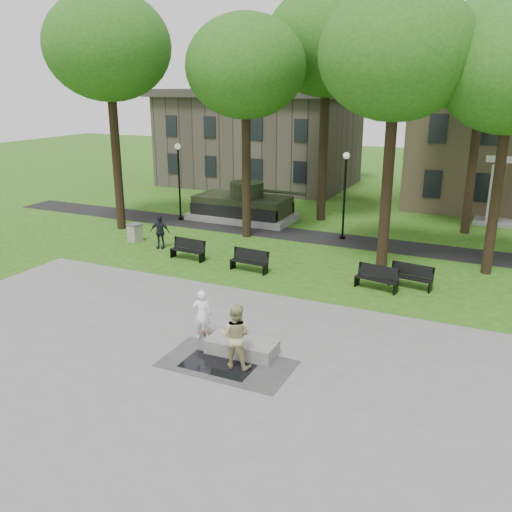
# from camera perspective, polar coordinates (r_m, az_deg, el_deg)

# --- Properties ---
(ground) EXTENTS (120.00, 120.00, 0.00)m
(ground) POSITION_cam_1_polar(r_m,az_deg,el_deg) (19.61, -2.63, -6.86)
(ground) COLOR #244E12
(ground) RESTS_ON ground
(plaza) EXTENTS (22.00, 16.00, 0.02)m
(plaza) POSITION_cam_1_polar(r_m,az_deg,el_deg) (15.86, -11.26, -13.49)
(plaza) COLOR gray
(plaza) RESTS_ON ground
(footpath) EXTENTS (44.00, 2.60, 0.01)m
(footpath) POSITION_cam_1_polar(r_m,az_deg,el_deg) (30.12, 8.00, 1.79)
(footpath) COLOR black
(footpath) RESTS_ON ground
(building_left) EXTENTS (15.00, 10.00, 7.20)m
(building_left) POSITION_cam_1_polar(r_m,az_deg,el_deg) (46.72, 0.46, 12.03)
(building_left) COLOR #4C443D
(building_left) RESTS_ON ground
(tree_0) EXTENTS (6.80, 6.80, 12.97)m
(tree_0) POSITION_cam_1_polar(r_m,az_deg,el_deg) (32.13, -15.32, 20.42)
(tree_0) COLOR black
(tree_0) RESTS_ON ground
(tree_1) EXTENTS (6.20, 6.20, 11.63)m
(tree_1) POSITION_cam_1_polar(r_m,az_deg,el_deg) (29.27, -1.09, 19.23)
(tree_1) COLOR black
(tree_1) RESTS_ON ground
(tree_2) EXTENTS (6.60, 6.60, 12.16)m
(tree_2) POSITION_cam_1_polar(r_m,az_deg,el_deg) (24.79, 14.60, 19.84)
(tree_2) COLOR black
(tree_2) RESTS_ON ground
(tree_4) EXTENTS (7.20, 7.20, 13.50)m
(tree_4) POSITION_cam_1_polar(r_m,az_deg,el_deg) (33.50, 7.49, 21.34)
(tree_4) COLOR black
(tree_4) RESTS_ON ground
(tree_5) EXTENTS (6.40, 6.40, 12.44)m
(tree_5) POSITION_cam_1_polar(r_m,az_deg,el_deg) (32.37, 23.05, 19.03)
(tree_5) COLOR black
(tree_5) RESTS_ON ground
(lamp_left) EXTENTS (0.36, 0.36, 4.73)m
(lamp_left) POSITION_cam_1_polar(r_m,az_deg,el_deg) (33.96, -8.12, 8.39)
(lamp_left) COLOR black
(lamp_left) RESTS_ON ground
(lamp_mid) EXTENTS (0.36, 0.36, 4.73)m
(lamp_mid) POSITION_cam_1_polar(r_m,az_deg,el_deg) (29.64, 9.33, 7.01)
(lamp_mid) COLOR black
(lamp_mid) RESTS_ON ground
(tank_monument) EXTENTS (7.45, 3.40, 2.40)m
(tank_monument) POSITION_cam_1_polar(r_m,az_deg,el_deg) (34.04, -1.38, 5.27)
(tank_monument) COLOR gray
(tank_monument) RESTS_ON ground
(puddle) EXTENTS (2.20, 1.20, 0.00)m
(puddle) POSITION_cam_1_polar(r_m,az_deg,el_deg) (16.72, -4.02, -11.39)
(puddle) COLOR black
(puddle) RESTS_ON plaza
(concrete_block) EXTENTS (2.23, 1.06, 0.45)m
(concrete_block) POSITION_cam_1_polar(r_m,az_deg,el_deg) (17.25, -1.48, -9.53)
(concrete_block) COLOR gray
(concrete_block) RESTS_ON plaza
(skateboard) EXTENTS (0.80, 0.43, 0.07)m
(skateboard) POSITION_cam_1_polar(r_m,az_deg,el_deg) (18.50, -4.90, -8.28)
(skateboard) COLOR brown
(skateboard) RESTS_ON plaza
(skateboarder) EXTENTS (0.75, 0.65, 1.72)m
(skateboarder) POSITION_cam_1_polar(r_m,az_deg,el_deg) (17.98, -5.71, -6.20)
(skateboarder) COLOR white
(skateboarder) RESTS_ON plaza
(friend_watching) EXTENTS (1.04, 0.84, 2.00)m
(friend_watching) POSITION_cam_1_polar(r_m,az_deg,el_deg) (16.18, -2.16, -8.41)
(friend_watching) COLOR tan
(friend_watching) RESTS_ON plaza
(pedestrian_walker) EXTENTS (1.09, 0.65, 1.74)m
(pedestrian_walker) POSITION_cam_1_polar(r_m,az_deg,el_deg) (28.36, -10.10, 2.52)
(pedestrian_walker) COLOR black
(pedestrian_walker) RESTS_ON ground
(park_bench_0) EXTENTS (1.82, 0.63, 1.00)m
(park_bench_0) POSITION_cam_1_polar(r_m,az_deg,el_deg) (26.44, -7.14, 0.77)
(park_bench_0) COLOR black
(park_bench_0) RESTS_ON ground
(park_bench_1) EXTENTS (1.83, 0.64, 1.00)m
(park_bench_1) POSITION_cam_1_polar(r_m,az_deg,el_deg) (24.56, -0.66, -0.41)
(park_bench_1) COLOR black
(park_bench_1) RESTS_ON ground
(park_bench_2) EXTENTS (1.85, 0.82, 1.00)m
(park_bench_2) POSITION_cam_1_polar(r_m,az_deg,el_deg) (22.93, 12.62, -2.18)
(park_bench_2) COLOR black
(park_bench_2) RESTS_ON ground
(park_bench_3) EXTENTS (1.85, 0.78, 1.00)m
(park_bench_3) POSITION_cam_1_polar(r_m,az_deg,el_deg) (23.46, 15.99, -1.99)
(park_bench_3) COLOR black
(park_bench_3) RESTS_ON ground
(trash_bin) EXTENTS (0.77, 0.77, 0.96)m
(trash_bin) POSITION_cam_1_polar(r_m,az_deg,el_deg) (30.03, -12.63, 2.44)
(trash_bin) COLOR #9D9582
(trash_bin) RESTS_ON ground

